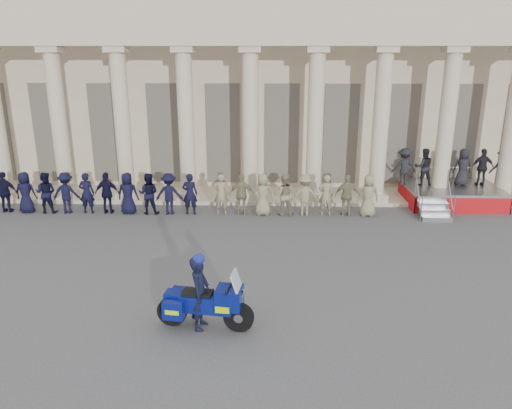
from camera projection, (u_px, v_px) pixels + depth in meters
The scene contains 6 objects.
ground at pixel (190, 289), 13.44m from camera, with size 90.00×90.00×0.00m, color #444447.
building at pixel (231, 82), 26.14m from camera, with size 40.00×12.50×9.00m.
officer_rank at pixel (147, 194), 19.35m from camera, with size 17.37×0.62×1.63m.
reviewing_stand at pixel (452, 174), 20.45m from camera, with size 5.00×3.72×2.30m.
motorcycle at pixel (206, 303), 11.42m from camera, with size 2.29×1.02×1.47m.
rider at pixel (200, 292), 11.35m from camera, with size 0.51×0.70×1.86m.
Camera 1 is at (2.18, -12.07, 6.22)m, focal length 35.00 mm.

